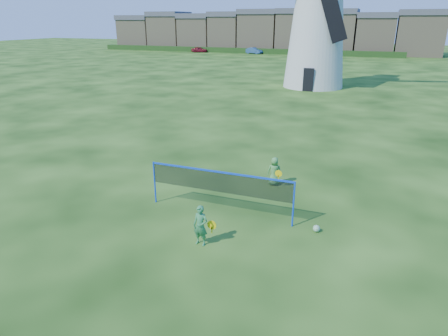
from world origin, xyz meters
The scene contains 10 objects.
ground centered at (0.00, 0.00, 0.00)m, with size 220.00×220.00×0.00m, color black.
windmill centered at (-1.21, 28.60, 6.05)m, with size 13.77×5.75×17.98m.
badminton_net centered at (0.22, 0.05, 1.14)m, with size 5.05×0.05×1.55m.
player_girl centered at (0.43, -1.98, 0.62)m, with size 0.65×0.35×1.24m.
player_boy centered at (1.33, 3.16, 0.57)m, with size 0.67×0.46×1.15m.
play_ball centered at (3.50, -0.02, 0.11)m, with size 0.22×0.22×0.22m, color green.
terraced_houses centered at (-18.17, 72.00, 3.99)m, with size 67.15×8.40×8.35m.
hedge centered at (-22.00, 66.00, 0.50)m, with size 62.00×0.80×1.00m, color #193814.
car_left centered at (-30.00, 65.00, 0.55)m, with size 1.29×3.20×1.09m, color maroon.
car_right centered at (-18.50, 65.63, 0.58)m, with size 1.23×3.53×1.16m, color #294E7C.
Camera 1 is at (4.66, -11.11, 6.20)m, focal length 31.43 mm.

